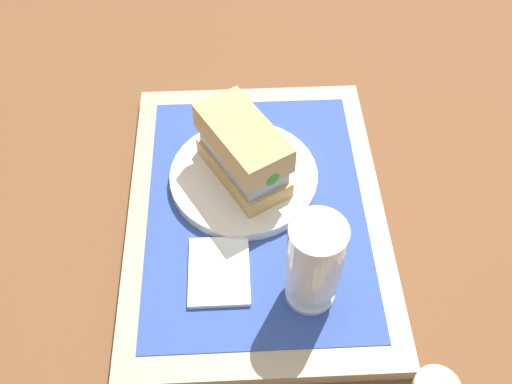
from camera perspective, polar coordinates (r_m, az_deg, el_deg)
ground_plane at (r=0.74m, az=0.00°, el=-2.38°), size 3.00×3.00×0.00m
tray at (r=0.74m, az=0.00°, el=-1.93°), size 0.44×0.32×0.02m
placemat at (r=0.73m, az=0.00°, el=-1.43°), size 0.38×0.27×0.00m
plate at (r=0.75m, az=-1.22°, el=1.50°), size 0.19×0.19×0.01m
sandwich at (r=0.71m, az=-1.14°, el=3.92°), size 0.14×0.12×0.08m
beer_glass at (r=0.60m, az=5.80°, el=-6.64°), size 0.06×0.06×0.12m
napkin_folded at (r=0.67m, az=-3.66°, el=-7.78°), size 0.09×0.07×0.01m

